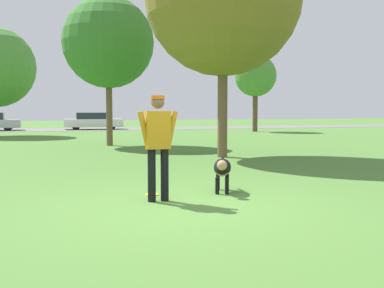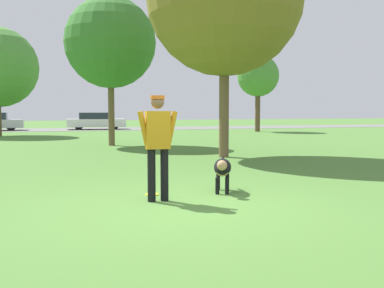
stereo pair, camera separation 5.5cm
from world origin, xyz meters
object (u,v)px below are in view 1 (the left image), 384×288
object	(u,v)px
dog	(222,168)
frisbee	(152,194)
tree_far_right	(255,76)
person	(158,139)
tree_mid_center	(108,43)
parked_car_white	(93,121)

from	to	relation	value
dog	frisbee	size ratio (longest dim) A/B	4.29
tree_far_right	person	bearing A→B (deg)	-119.78
person	frisbee	size ratio (longest dim) A/B	7.17
tree_mid_center	parked_car_white	size ratio (longest dim) A/B	1.38
dog	parked_car_white	bearing A→B (deg)	-158.11
frisbee	tree_far_right	size ratio (longest dim) A/B	0.05
dog	tree_mid_center	bearing A→B (deg)	-154.87
person	tree_mid_center	xyz separation A→B (m)	(0.84, 11.86, 3.23)
frisbee	tree_mid_center	bearing A→B (deg)	85.88
dog	frisbee	world-z (taller)	dog
dog	tree_mid_center	distance (m)	12.07
person	tree_far_right	world-z (taller)	tree_far_right
person	tree_far_right	distance (m)	24.54
tree_mid_center	frisbee	bearing A→B (deg)	-94.12
person	dog	world-z (taller)	person
parked_car_white	person	bearing A→B (deg)	-91.21
frisbee	parked_car_white	xyz separation A→B (m)	(1.76, 27.51, 0.63)
dog	tree_far_right	distance (m)	23.65
dog	tree_far_right	world-z (taller)	tree_far_right
person	parked_car_white	bearing A→B (deg)	89.90
tree_far_right	parked_car_white	world-z (taller)	tree_far_right
tree_far_right	tree_mid_center	size ratio (longest dim) A/B	0.86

